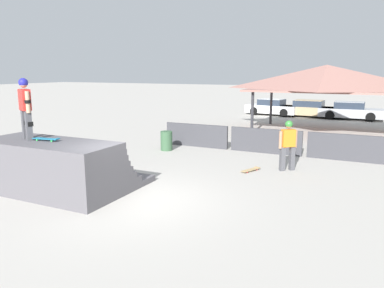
{
  "coord_description": "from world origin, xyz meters",
  "views": [
    {
      "loc": [
        5.67,
        -8.05,
        3.48
      ],
      "look_at": [
        -0.14,
        4.05,
        0.83
      ],
      "focal_mm": 35.0,
      "sensor_mm": 36.0,
      "label": 1
    }
  ],
  "objects_px": {
    "skater_on_deck": "(25,105)",
    "trash_bin": "(166,141)",
    "skateboard_on_ground": "(251,169)",
    "skateboard_on_deck": "(47,139)",
    "parked_car_white": "(272,107)",
    "bystander_walking": "(288,141)",
    "parked_car_silver": "(350,111)",
    "parked_car_tan": "(310,109)"
  },
  "relations": [
    {
      "from": "skateboard_on_deck",
      "to": "bystander_walking",
      "type": "relative_size",
      "value": 0.47
    },
    {
      "from": "skateboard_on_deck",
      "to": "parked_car_silver",
      "type": "height_order",
      "value": "skateboard_on_deck"
    },
    {
      "from": "trash_bin",
      "to": "parked_car_white",
      "type": "bearing_deg",
      "value": 86.34
    },
    {
      "from": "skateboard_on_ground",
      "to": "parked_car_white",
      "type": "xyz_separation_m",
      "value": [
        -3.44,
        17.08,
        0.54
      ]
    },
    {
      "from": "skateboard_on_ground",
      "to": "parked_car_silver",
      "type": "relative_size",
      "value": 0.2
    },
    {
      "from": "bystander_walking",
      "to": "parked_car_tan",
      "type": "bearing_deg",
      "value": -125.1
    },
    {
      "from": "bystander_walking",
      "to": "skateboard_on_ground",
      "type": "height_order",
      "value": "bystander_walking"
    },
    {
      "from": "skater_on_deck",
      "to": "parked_car_silver",
      "type": "xyz_separation_m",
      "value": [
        7.55,
        21.69,
        -1.92
      ]
    },
    {
      "from": "skateboard_on_ground",
      "to": "skater_on_deck",
      "type": "bearing_deg",
      "value": 155.04
    },
    {
      "from": "skater_on_deck",
      "to": "parked_car_white",
      "type": "bearing_deg",
      "value": 111.0
    },
    {
      "from": "parked_car_silver",
      "to": "parked_car_tan",
      "type": "bearing_deg",
      "value": 176.28
    },
    {
      "from": "trash_bin",
      "to": "parked_car_white",
      "type": "xyz_separation_m",
      "value": [
        0.98,
        15.29,
        0.18
      ]
    },
    {
      "from": "trash_bin",
      "to": "parked_car_silver",
      "type": "xyz_separation_m",
      "value": [
        6.71,
        15.09,
        0.18
      ]
    },
    {
      "from": "skater_on_deck",
      "to": "trash_bin",
      "type": "xyz_separation_m",
      "value": [
        0.84,
        6.61,
        -2.1
      ]
    },
    {
      "from": "skateboard_on_deck",
      "to": "parked_car_white",
      "type": "bearing_deg",
      "value": 79.25
    },
    {
      "from": "parked_car_tan",
      "to": "skateboard_on_ground",
      "type": "bearing_deg",
      "value": -84.9
    },
    {
      "from": "trash_bin",
      "to": "parked_car_tan",
      "type": "distance_m",
      "value": 15.76
    },
    {
      "from": "skateboard_on_ground",
      "to": "parked_car_tan",
      "type": "xyz_separation_m",
      "value": [
        -0.58,
        17.07,
        0.54
      ]
    },
    {
      "from": "parked_car_silver",
      "to": "parked_car_white",
      "type": "bearing_deg",
      "value": 178.13
    },
    {
      "from": "parked_car_white",
      "to": "parked_car_silver",
      "type": "distance_m",
      "value": 5.74
    },
    {
      "from": "parked_car_tan",
      "to": "parked_car_silver",
      "type": "height_order",
      "value": "same"
    },
    {
      "from": "skateboard_on_deck",
      "to": "skateboard_on_ground",
      "type": "distance_m",
      "value": 6.78
    },
    {
      "from": "parked_car_silver",
      "to": "skateboard_on_deck",
      "type": "bearing_deg",
      "value": -107.41
    },
    {
      "from": "skateboard_on_ground",
      "to": "trash_bin",
      "type": "xyz_separation_m",
      "value": [
        -4.42,
        1.79,
        0.37
      ]
    },
    {
      "from": "skater_on_deck",
      "to": "parked_car_white",
      "type": "relative_size",
      "value": 0.41
    },
    {
      "from": "skateboard_on_ground",
      "to": "trash_bin",
      "type": "height_order",
      "value": "trash_bin"
    },
    {
      "from": "skateboard_on_ground",
      "to": "parked_car_silver",
      "type": "bearing_deg",
      "value": 14.83
    },
    {
      "from": "skateboard_on_deck",
      "to": "parked_car_silver",
      "type": "xyz_separation_m",
      "value": [
        6.88,
        21.63,
        -0.97
      ]
    },
    {
      "from": "bystander_walking",
      "to": "parked_car_tan",
      "type": "xyz_separation_m",
      "value": [
        -1.68,
        16.41,
        -0.44
      ]
    },
    {
      "from": "parked_car_white",
      "to": "parked_car_silver",
      "type": "xyz_separation_m",
      "value": [
        5.73,
        -0.21,
        0.0
      ]
    },
    {
      "from": "parked_car_silver",
      "to": "skateboard_on_ground",
      "type": "bearing_deg",
      "value": -97.49
    },
    {
      "from": "skateboard_on_ground",
      "to": "bystander_walking",
      "type": "bearing_deg",
      "value": -36.69
    },
    {
      "from": "skateboard_on_deck",
      "to": "bystander_walking",
      "type": "height_order",
      "value": "bystander_walking"
    },
    {
      "from": "skateboard_on_ground",
      "to": "parked_car_tan",
      "type": "relative_size",
      "value": 0.19
    },
    {
      "from": "skater_on_deck",
      "to": "parked_car_tan",
      "type": "relative_size",
      "value": 0.38
    },
    {
      "from": "skateboard_on_deck",
      "to": "parked_car_tan",
      "type": "relative_size",
      "value": 0.18
    },
    {
      "from": "parked_car_white",
      "to": "parked_car_tan",
      "type": "xyz_separation_m",
      "value": [
        2.86,
        -0.01,
        0.0
      ]
    },
    {
      "from": "skater_on_deck",
      "to": "skateboard_on_deck",
      "type": "relative_size",
      "value": 2.11
    },
    {
      "from": "skateboard_on_deck",
      "to": "parked_car_white",
      "type": "height_order",
      "value": "skateboard_on_deck"
    },
    {
      "from": "skateboard_on_deck",
      "to": "parked_car_white",
      "type": "xyz_separation_m",
      "value": [
        1.15,
        21.84,
        -0.97
      ]
    },
    {
      "from": "skateboard_on_ground",
      "to": "skateboard_on_deck",
      "type": "bearing_deg",
      "value": 158.57
    },
    {
      "from": "skater_on_deck",
      "to": "parked_car_tan",
      "type": "xyz_separation_m",
      "value": [
        4.69,
        21.89,
        -1.92
      ]
    }
  ]
}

